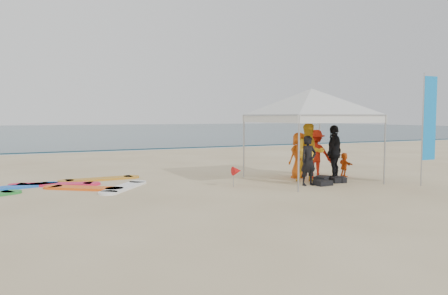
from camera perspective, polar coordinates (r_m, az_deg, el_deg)
ground at (r=11.44m, az=5.33°, el=-6.86°), size 120.00×120.00×0.00m
ocean at (r=69.90m, az=-20.91°, el=2.08°), size 160.00×84.00×0.08m
shoreline_foam at (r=28.51m, az=-13.86°, el=-0.38°), size 160.00×1.20×0.01m
person_black_a at (r=13.95m, az=10.98°, el=-1.70°), size 0.58×0.40×1.56m
person_yellow at (r=14.64m, az=11.13°, el=-0.69°), size 1.16×1.06×1.94m
person_orange_a at (r=15.60m, az=11.84°, el=-0.84°), size 1.26×1.15×1.70m
person_black_b at (r=15.35m, az=14.19°, el=-0.64°), size 1.18×0.96×1.87m
person_orange_b at (r=15.50m, az=9.77°, el=-1.02°), size 0.86×0.64×1.61m
person_seated at (r=16.39m, az=15.43°, el=-2.15°), size 0.41×0.83×0.86m
canopy_tent at (r=14.93m, az=11.35°, el=7.52°), size 4.69×4.69×3.54m
feather_flag at (r=15.07m, az=25.18°, el=3.32°), size 0.59×0.04×3.51m
marker_pennant at (r=13.42m, az=1.70°, el=-3.08°), size 0.28×0.28×0.64m
gear_pile at (r=14.57m, az=13.46°, el=-4.20°), size 1.35×0.95×0.22m
surfboard_spread at (r=14.25m, az=-20.15°, el=-4.78°), size 5.55×3.36×0.07m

